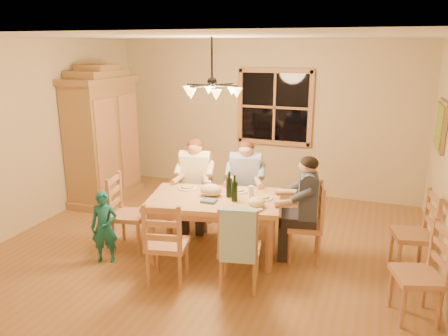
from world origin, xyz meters
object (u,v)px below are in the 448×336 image
at_px(armoire, 103,140).
at_px(adult_slate_man, 306,196).
at_px(chair_spare_front, 415,290).
at_px(chair_near_right, 240,262).
at_px(chair_near_left, 168,257).
at_px(wine_bottle_a, 229,184).
at_px(chair_far_right, 245,211).
at_px(child, 104,227).
at_px(adult_plaid_man, 246,175).
at_px(chair_end_right, 304,236).
at_px(adult_woman, 195,173).
at_px(wine_bottle_b, 235,188).
at_px(dining_table, 214,205).
at_px(chair_far_left, 196,208).
at_px(chair_end_left, 130,226).
at_px(chandelier, 212,90).
at_px(chair_spare_back, 411,247).

height_order(armoire, adult_slate_man, armoire).
bearing_deg(chair_spare_front, chair_near_right, 73.68).
xyz_separation_m(chair_near_left, wine_bottle_a, (0.41, 0.92, 0.62)).
distance_m(chair_far_right, child, 2.01).
relative_size(chair_near_right, adult_plaid_man, 1.13).
height_order(chair_near_left, chair_near_right, same).
bearing_deg(adult_plaid_man, chair_spare_front, 134.85).
xyz_separation_m(armoire, chair_end_right, (3.63, -1.05, -0.75)).
xyz_separation_m(chair_end_right, chair_spare_front, (1.24, -0.86, 0.00)).
distance_m(adult_woman, chair_spare_front, 3.23).
bearing_deg(adult_woman, chair_near_right, 117.90).
height_order(chair_end_right, adult_woman, adult_woman).
relative_size(adult_woman, wine_bottle_b, 2.65).
height_order(adult_plaid_man, child, adult_plaid_man).
xyz_separation_m(chair_end_right, adult_woman, (-1.66, 0.44, 0.54)).
distance_m(dining_table, chair_spare_front, 2.46).
relative_size(chair_far_left, chair_end_left, 1.00).
height_order(chair_far_left, chair_end_right, same).
relative_size(chandelier, chair_near_right, 0.78).
distance_m(armoire, dining_table, 2.86).
xyz_separation_m(dining_table, adult_woman, (-0.56, 0.67, 0.19)).
xyz_separation_m(chandelier, adult_slate_man, (1.21, 0.03, -1.24)).
bearing_deg(chair_far_right, adult_plaid_man, 104.81).
relative_size(chair_spare_front, chair_spare_back, 1.00).
relative_size(chair_near_right, chair_end_right, 1.00).
bearing_deg(armoire, chair_near_right, -32.38).
relative_size(chair_far_right, adult_plaid_man, 1.13).
bearing_deg(chair_spare_front, chair_near_left, 76.95).
xyz_separation_m(dining_table, chair_end_left, (-1.11, -0.23, -0.35)).
height_order(adult_slate_man, chair_spare_back, adult_slate_man).
bearing_deg(chair_spare_front, chair_far_left, 48.28).
bearing_deg(chair_spare_front, wine_bottle_b, 56.29).
bearing_deg(adult_plaid_man, chair_far_right, -75.19).
bearing_deg(dining_table, chair_spare_front, -15.01).
xyz_separation_m(dining_table, adult_plaid_man, (0.15, 0.82, 0.19)).
xyz_separation_m(dining_table, chair_end_right, (1.11, 0.23, -0.35)).
relative_size(chair_near_left, adult_plaid_man, 1.13).
xyz_separation_m(chair_far_left, adult_woman, (0.00, 0.00, 0.54)).
bearing_deg(adult_woman, chair_spare_back, 162.46).
xyz_separation_m(chair_near_left, chair_end_left, (-0.87, 0.61, 0.00)).
distance_m(chair_near_right, chair_end_left, 1.72).
relative_size(chair_near_left, chair_spare_back, 1.00).
xyz_separation_m(chandelier, chair_spare_front, (2.45, -0.83, -1.77)).
relative_size(chair_far_right, chair_end_left, 1.00).
distance_m(chair_far_left, chair_end_left, 1.06).
distance_m(armoire, adult_plaid_man, 2.72).
height_order(chandelier, adult_slate_man, chandelier).
relative_size(chair_near_left, chair_spare_front, 1.00).
relative_size(chandelier, adult_slate_man, 0.88).
distance_m(chair_near_left, wine_bottle_a, 1.19).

